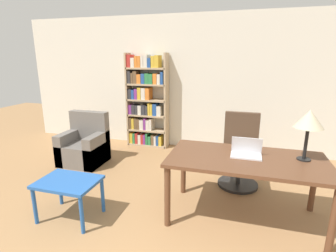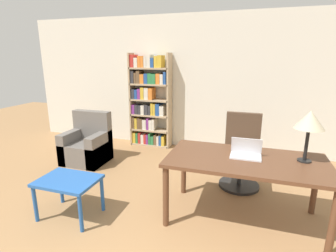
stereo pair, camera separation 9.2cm
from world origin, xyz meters
name	(u,v)px [view 1 (the left image)]	position (x,y,z in m)	size (l,w,h in m)	color
wall_back	(203,84)	(0.00, 4.53, 1.35)	(8.00, 0.06, 2.70)	silver
desk	(246,165)	(0.90, 2.14, 0.68)	(1.76, 0.91, 0.77)	brown
laptop	(246,152)	(0.89, 2.20, 0.82)	(0.34, 0.21, 0.22)	silver
table_lamp	(309,120)	(1.51, 2.26, 1.22)	(0.31, 0.31, 0.57)	black
office_chair	(240,154)	(0.82, 3.05, 0.47)	(0.59, 0.59, 1.08)	black
side_table_blue	(68,186)	(-1.08, 1.56, 0.41)	(0.69, 0.51, 0.48)	#2356A3
armchair	(84,147)	(-1.90, 3.11, 0.30)	(0.74, 0.67, 0.91)	#66605B
bookshelf	(145,102)	(-1.18, 4.34, 0.96)	(0.88, 0.28, 1.96)	tan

